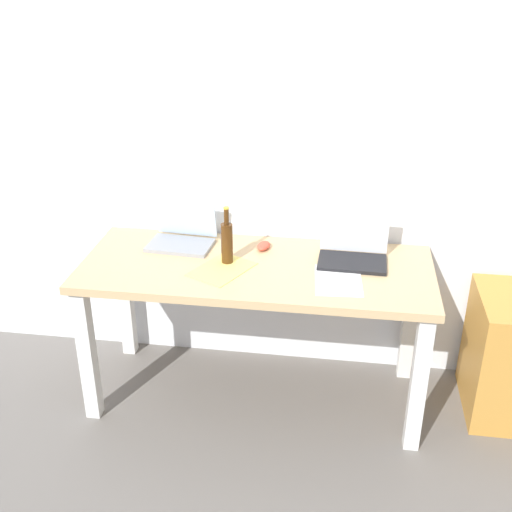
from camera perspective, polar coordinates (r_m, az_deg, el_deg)
name	(u,v)px	position (r m, az deg, el deg)	size (l,w,h in m)	color
ground_plane	(256,393)	(3.44, 0.00, -12.16)	(8.00, 8.00, 0.00)	slate
back_wall	(268,131)	(3.20, 1.06, 11.12)	(5.20, 0.08, 2.60)	white
desk	(256,285)	(3.08, 0.00, -2.66)	(1.68, 0.68, 0.76)	tan
laptop_left	(182,235)	(3.25, -6.63, 1.90)	(0.33, 0.25, 0.23)	gray
laptop_right	(353,250)	(3.09, 8.69, 0.52)	(0.33, 0.23, 0.24)	black
beer_bottle	(227,242)	(3.01, -2.62, 1.29)	(0.06, 0.06, 0.28)	#47280F
computer_mouse	(264,246)	(3.18, 0.69, 0.92)	(0.06, 0.10, 0.03)	#D84C38
paper_sheet_front_right	(338,280)	(2.92, 7.39, -2.17)	(0.21, 0.30, 0.00)	white
paper_yellow_folder	(222,269)	(2.99, -3.07, -1.19)	(0.21, 0.30, 0.00)	#F4E06B
filing_cabinet	(512,355)	(3.40, 21.99, -8.26)	(0.40, 0.48, 0.63)	#C68938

